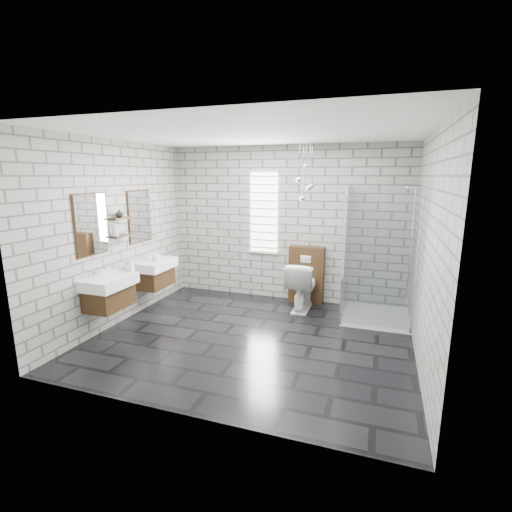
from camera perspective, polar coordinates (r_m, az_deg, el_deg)
The scene contains 20 objects.
floor at distance 5.24m, azimuth -0.66°, elevation -12.53°, with size 4.20×3.60×0.02m, color black.
ceiling at distance 4.79m, azimuth -0.74°, elevation 18.50°, with size 4.20×3.60×0.02m, color white.
wall_back at distance 6.55m, azimuth 4.62°, elevation 4.86°, with size 4.20×0.02×2.70m, color #A1A19C.
wall_front at distance 3.23m, azimuth -11.51°, elevation -3.06°, with size 4.20×0.02×2.70m, color #A1A19C.
wall_left at distance 5.88m, azimuth -20.51°, elevation 3.28°, with size 0.02×3.60×2.70m, color #A1A19C.
wall_right at distance 4.59m, azimuth 24.95°, elevation 0.58°, with size 0.02×3.60×2.70m, color #A1A19C.
vanity_left at distance 5.46m, azimuth -21.96°, elevation -3.85°, with size 0.47×0.70×1.57m.
vanity_right at distance 6.28m, azimuth -15.65°, elevation -1.39°, with size 0.47×0.70×1.57m.
shelf_lower at distance 5.79m, azimuth -20.18°, elevation 2.88°, with size 0.14×0.30×0.03m, color #3B2612.
shelf_upper at distance 5.76m, azimuth -20.37°, elevation 5.43°, with size 0.14×0.30×0.03m, color #3B2612.
window at distance 6.61m, azimuth 1.20°, elevation 6.71°, with size 0.56×0.05×1.48m.
cistern_panel at distance 6.52m, azimuth 7.76°, elevation -2.87°, with size 0.60×0.20×1.00m, color #3B2612.
flush_plate at distance 6.35m, azimuth 7.65°, elevation -0.49°, with size 0.18×0.01×0.12m, color silver.
shower_enclosure at distance 5.92m, azimuth 17.20°, elevation -4.86°, with size 1.00×1.00×2.03m.
pendant_cluster at distance 5.98m, azimuth 7.63°, elevation 11.10°, with size 0.26×0.27×0.91m.
toilet at distance 6.23m, azimuth 7.12°, elevation -4.53°, with size 0.45×0.78×0.80m, color white.
soap_bottle_a at distance 5.59m, azimuth -18.84°, elevation -1.20°, with size 0.09×0.09×0.20m, color #B2B2B2.
soap_bottle_b at distance 6.18m, azimuth -15.15°, elevation 0.11°, with size 0.13×0.13×0.17m, color #B2B2B2.
soap_bottle_c at distance 5.69m, azimuth -20.85°, elevation 4.01°, with size 0.09×0.09×0.23m, color #B2B2B2.
vase at distance 5.75m, azimuth -20.29°, elevation 6.18°, with size 0.11×0.11×0.12m, color #B2B2B2.
Camera 1 is at (1.59, -4.49, 2.19)m, focal length 26.00 mm.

